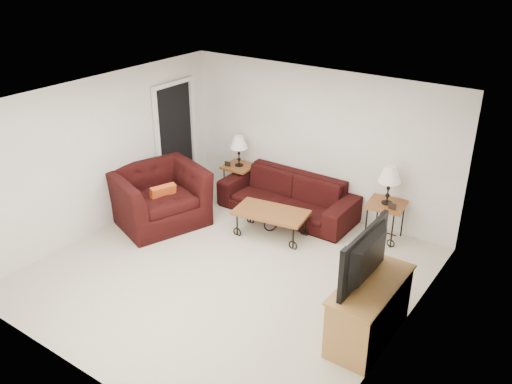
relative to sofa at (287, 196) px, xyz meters
The scene contains 20 objects.
ground 2.07m from the sofa, 82.51° to the right, with size 5.00×5.00×0.00m, color beige.
wall_back 1.05m from the sofa, 61.03° to the left, with size 5.00×0.02×2.50m, color white.
wall_front 4.62m from the sofa, 86.64° to the right, with size 5.00×0.02×2.50m, color white.
wall_left 3.14m from the sofa, 137.88° to the right, with size 0.02×5.00×2.50m, color white.
wall_right 3.54m from the sofa, 36.14° to the right, with size 0.02×5.00×2.50m, color white.
ceiling 2.96m from the sofa, 82.51° to the right, with size 5.00×5.00×0.00m, color white.
doorway 2.33m from the sofa, behind, with size 0.08×0.94×2.04m, color black.
sofa is the anchor object (origin of this frame).
side_table_left 1.19m from the sofa, behind, with size 0.53×0.53×0.57m, color brown.
side_table_right 1.72m from the sofa, ahead, with size 0.57×0.57×0.62m, color brown.
lamp_left 1.29m from the sofa, behind, with size 0.32×0.32×0.57m, color black, non-canonical shape.
lamp_right 1.81m from the sofa, ahead, with size 0.35×0.35×0.62m, color black, non-canonical shape.
photo_frame_left 1.35m from the sofa, behind, with size 0.11×0.02×0.10m, color black.
photo_frame_right 1.88m from the sofa, ahead, with size 0.12×0.02×0.10m, color black.
coffee_table 0.82m from the sofa, 76.97° to the right, with size 1.16×0.63×0.43m, color brown.
armchair 2.19m from the sofa, 137.52° to the right, with size 1.44×1.26×0.94m, color black.
throw_pillow 2.12m from the sofa, 133.76° to the right, with size 0.42×0.11×0.42m, color red.
tv_stand 3.30m from the sofa, 40.94° to the right, with size 0.54×1.28×0.77m, color #9F743B.
television 3.37m from the sofa, 41.16° to the right, with size 1.15×0.15×0.66m, color black.
backpack 2.01m from the sofa, 19.49° to the right, with size 0.30×0.23×0.39m, color black.
Camera 1 is at (4.10, -5.13, 4.35)m, focal length 37.79 mm.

